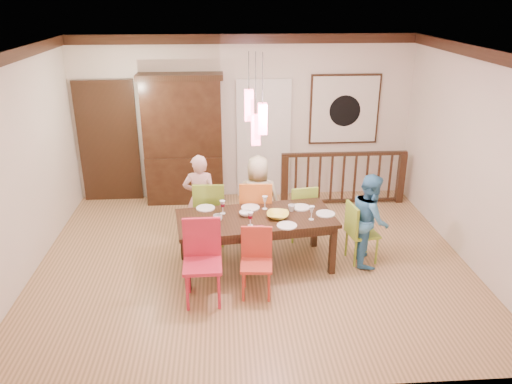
{
  "coord_description": "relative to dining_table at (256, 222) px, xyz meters",
  "views": [
    {
      "loc": [
        -0.38,
        -6.21,
        3.56
      ],
      "look_at": [
        0.06,
        0.16,
        0.98
      ],
      "focal_mm": 35.0,
      "sensor_mm": 36.0,
      "label": 1
    }
  ],
  "objects": [
    {
      "name": "plate_far_left",
      "position": [
        -0.68,
        0.32,
        0.09
      ],
      "size": [
        0.26,
        0.26,
        0.01
      ],
      "primitive_type": "cylinder",
      "color": "white",
      "rests_on": "dining_table"
    },
    {
      "name": "chair_end_right",
      "position": [
        1.5,
        0.06,
        -0.17
      ],
      "size": [
        0.45,
        0.45,
        0.87
      ],
      "rotation": [
        0.0,
        0.0,
        1.73
      ],
      "color": "#89AB2D",
      "rests_on": "floor"
    },
    {
      "name": "china_hutch",
      "position": [
        -1.11,
        2.45,
        0.48
      ],
      "size": [
        1.45,
        0.46,
        2.29
      ],
      "color": "black",
      "rests_on": "floor"
    },
    {
      "name": "plate_near_left",
      "position": [
        -0.72,
        -0.34,
        0.09
      ],
      "size": [
        0.26,
        0.26,
        0.01
      ],
      "primitive_type": "cylinder",
      "color": "white",
      "rests_on": "dining_table"
    },
    {
      "name": "plate_far_right",
      "position": [
        0.65,
        0.25,
        0.09
      ],
      "size": [
        0.26,
        0.26,
        0.01
      ],
      "primitive_type": "cylinder",
      "color": "white",
      "rests_on": "dining_table"
    },
    {
      "name": "wine_glass_b",
      "position": [
        0.14,
        0.25,
        0.18
      ],
      "size": [
        0.08,
        0.08,
        0.19
      ],
      "primitive_type": null,
      "color": "silver",
      "rests_on": "dining_table"
    },
    {
      "name": "small_bowl",
      "position": [
        -0.13,
        0.05,
        0.11
      ],
      "size": [
        0.18,
        0.18,
        0.05
      ],
      "primitive_type": "imported",
      "rotation": [
        0.0,
        0.0,
        0.02
      ],
      "color": "white",
      "rests_on": "dining_table"
    },
    {
      "name": "chair_far_right",
      "position": [
        0.74,
        0.82,
        -0.16
      ],
      "size": [
        0.46,
        0.46,
        0.89
      ],
      "rotation": [
        0.0,
        0.0,
        3.31
      ],
      "color": "#92BC37",
      "rests_on": "floor"
    },
    {
      "name": "floor",
      "position": [
        -0.03,
        0.15,
        -0.67
      ],
      "size": [
        6.0,
        6.0,
        0.0
      ],
      "primitive_type": "plane",
      "color": "olive",
      "rests_on": "ground"
    },
    {
      "name": "plate_end_right",
      "position": [
        0.95,
        0.02,
        0.09
      ],
      "size": [
        0.26,
        0.26,
        0.01
      ],
      "primitive_type": "cylinder",
      "color": "white",
      "rests_on": "dining_table"
    },
    {
      "name": "napkin",
      "position": [
        -0.01,
        -0.37,
        0.09
      ],
      "size": [
        0.18,
        0.14,
        0.01
      ],
      "primitive_type": "cube",
      "color": "#D83359",
      "rests_on": "dining_table"
    },
    {
      "name": "serving_bowl",
      "position": [
        0.29,
        -0.05,
        0.12
      ],
      "size": [
        0.35,
        0.35,
        0.07
      ],
      "primitive_type": "imported",
      "rotation": [
        0.0,
        0.0,
        -0.2
      ],
      "color": "yellow",
      "rests_on": "dining_table"
    },
    {
      "name": "crown_molding",
      "position": [
        -0.03,
        0.15,
        2.15
      ],
      "size": [
        6.0,
        5.0,
        0.16
      ],
      "primitive_type": null,
      "color": "black",
      "rests_on": "wall_back"
    },
    {
      "name": "chair_near_mid",
      "position": [
        -0.04,
        -0.71,
        -0.17
      ],
      "size": [
        0.42,
        0.42,
        0.86
      ],
      "rotation": [
        0.0,
        0.0,
        -0.09
      ],
      "color": "#BB3728",
      "rests_on": "floor"
    },
    {
      "name": "wall_right",
      "position": [
        2.97,
        0.15,
        0.78
      ],
      "size": [
        0.0,
        5.0,
        5.0
      ],
      "primitive_type": "plane",
      "rotation": [
        1.57,
        0.0,
        -1.57
      ],
      "color": "silver",
      "rests_on": "floor"
    },
    {
      "name": "chair_far_mid",
      "position": [
        0.04,
        0.68,
        -0.07
      ],
      "size": [
        0.5,
        0.5,
        1.04
      ],
      "rotation": [
        0.0,
        0.0,
        3.08
      ],
      "color": "#C86521",
      "rests_on": "floor"
    },
    {
      "name": "white_doorway",
      "position": [
        0.32,
        2.61,
        0.38
      ],
      "size": [
        0.97,
        0.05,
        2.22
      ],
      "primitive_type": "cube",
      "color": "silver",
      "rests_on": "wall_back"
    },
    {
      "name": "pendant_cluster",
      "position": [
        0.0,
        -0.0,
        1.44
      ],
      "size": [
        0.27,
        0.21,
        1.14
      ],
      "color": "#FF4C6C",
      "rests_on": "ceiling"
    },
    {
      "name": "wall_left",
      "position": [
        -3.03,
        0.15,
        0.78
      ],
      "size": [
        0.0,
        5.0,
        5.0
      ],
      "primitive_type": "plane",
      "rotation": [
        1.57,
        0.0,
        1.57
      ],
      "color": "silver",
      "rests_on": "floor"
    },
    {
      "name": "cup_right",
      "position": [
        0.51,
        0.15,
        0.13
      ],
      "size": [
        0.1,
        0.1,
        0.09
      ],
      "primitive_type": "imported",
      "rotation": [
        0.0,
        0.0,
        -0.05
      ],
      "color": "silver",
      "rests_on": "dining_table"
    },
    {
      "name": "person_far_left",
      "position": [
        -0.78,
        0.84,
        0.02
      ],
      "size": [
        0.51,
        0.34,
        1.37
      ],
      "primitive_type": "imported",
      "rotation": [
        0.0,
        0.0,
        3.11
      ],
      "color": "beige",
      "rests_on": "floor"
    },
    {
      "name": "wine_glass_c",
      "position": [
        -0.09,
        -0.27,
        0.18
      ],
      "size": [
        0.08,
        0.08,
        0.19
      ],
      "primitive_type": null,
      "color": "#590C19",
      "rests_on": "dining_table"
    },
    {
      "name": "dining_table",
      "position": [
        0.0,
        0.0,
        0.0
      ],
      "size": [
        2.2,
        1.22,
        0.75
      ],
      "rotation": [
        0.0,
        0.0,
        0.13
      ],
      "color": "black",
      "rests_on": "floor"
    },
    {
      "name": "ceiling",
      "position": [
        -0.03,
        0.15,
        2.23
      ],
      "size": [
        6.0,
        6.0,
        0.0
      ],
      "primitive_type": "plane",
      "rotation": [
        3.14,
        0.0,
        0.0
      ],
      "color": "white",
      "rests_on": "wall_back"
    },
    {
      "name": "wine_glass_d",
      "position": [
        0.73,
        -0.14,
        0.18
      ],
      "size": [
        0.08,
        0.08,
        0.19
      ],
      "primitive_type": null,
      "color": "silver",
      "rests_on": "dining_table"
    },
    {
      "name": "cup_left",
      "position": [
        -0.51,
        -0.11,
        0.13
      ],
      "size": [
        0.13,
        0.13,
        0.1
      ],
      "primitive_type": "imported",
      "rotation": [
        0.0,
        0.0,
        0.05
      ],
      "color": "silver",
      "rests_on": "dining_table"
    },
    {
      "name": "wall_back",
      "position": [
        -0.03,
        2.65,
        0.78
      ],
      "size": [
        6.0,
        0.0,
        6.0
      ],
      "primitive_type": "plane",
      "rotation": [
        1.57,
        0.0,
        0.0
      ],
      "color": "silver",
      "rests_on": "floor"
    },
    {
      "name": "chair_near_left",
      "position": [
        -0.7,
        -0.8,
        -0.08
      ],
      "size": [
        0.47,
        0.47,
        1.03
      ],
      "rotation": [
        0.0,
        0.0,
        0.02
      ],
      "color": "red",
      "rests_on": "floor"
    },
    {
      "name": "wine_glass_a",
      "position": [
        -0.44,
        0.13,
        0.18
      ],
      "size": [
        0.08,
        0.08,
        0.19
      ],
      "primitive_type": null,
      "color": "#590C19",
      "rests_on": "dining_table"
    },
    {
      "name": "balustrade",
      "position": [
        1.7,
        2.1,
        -0.17
      ],
      "size": [
        2.22,
        0.12,
        0.96
      ],
      "rotation": [
        0.0,
        0.0,
        0.0
      ],
      "color": "black",
      "rests_on": "floor"
    },
    {
      "name": "plate_far_mid",
      "position": [
        -0.05,
        0.29,
        0.09
      ],
      "size": [
        0.26,
        0.26,
        0.01
      ],
      "primitive_type": "cylinder",
      "color": "white",
      "rests_on": "dining_table"
    },
    {
      "name": "person_far_mid",
      "position": [
        0.09,
        0.81,
        0.0
      ],
      "size": [
        0.69,
        0.48,
        1.33
      ],
      "primitive_type": "imported",
      "rotation": [
        0.0,
        0.0,
        3.05
      ],
      "color": "#B9B38C",
      "rests_on": "floor"
    },
    {
      "name": "chair_far_left",
      "position": [
        -0.63,
        0.77,
        -0.09
      ],
      "size": [
        0.48,
        0.48,
        1.0
      ],
      "rotation": [
        0.0,
        0.0,
        3.09
      ],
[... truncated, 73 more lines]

